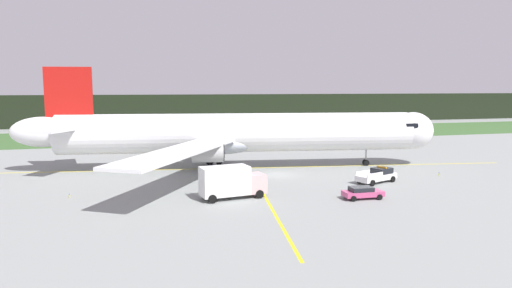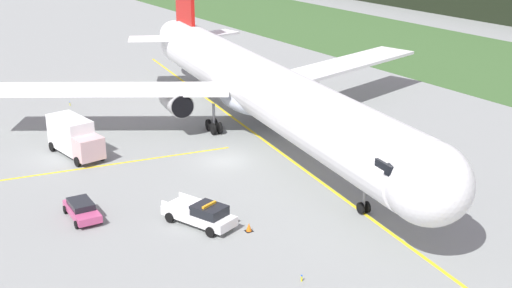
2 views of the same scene
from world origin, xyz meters
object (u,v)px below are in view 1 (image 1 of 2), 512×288
object	(u,v)px
ops_pickup_truck	(377,175)
catering_truck	(231,181)
staff_car	(362,192)
apron_cone	(386,175)
airliner	(235,133)

from	to	relation	value
ops_pickup_truck	catering_truck	world-z (taller)	catering_truck
ops_pickup_truck	staff_car	size ratio (longest dim) A/B	1.41
catering_truck	apron_cone	bearing A→B (deg)	14.14
airliner	apron_cone	bearing A→B (deg)	-34.12
ops_pickup_truck	staff_car	xyz separation A→B (m)	(-5.84, -6.93, -0.20)
catering_truck	staff_car	bearing A→B (deg)	-15.97
airliner	catering_truck	distance (m)	18.25
ops_pickup_truck	catering_truck	xyz separation A→B (m)	(-19.28, -3.08, 0.94)
apron_cone	airliner	bearing A→B (deg)	145.88
staff_car	apron_cone	distance (m)	12.65
apron_cone	catering_truck	bearing A→B (deg)	-165.86
airliner	apron_cone	distance (m)	21.74
airliner	catering_truck	xyz separation A→B (m)	(-4.38, -17.41, -3.28)
ops_pickup_truck	apron_cone	size ratio (longest dim) A/B	9.37
airliner	apron_cone	xyz separation A→B (m)	(17.55, -11.89, -4.81)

